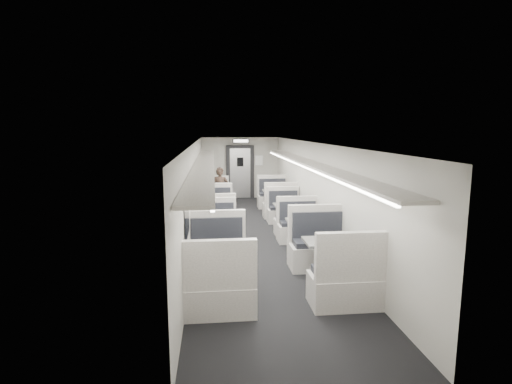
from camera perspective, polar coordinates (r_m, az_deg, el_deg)
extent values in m
cube|color=black|center=(10.13, 0.04, -7.03)|extent=(3.00, 12.00, 0.12)
cube|color=silver|center=(9.73, 0.04, 7.37)|extent=(3.00, 12.00, 0.12)
cube|color=beige|center=(15.84, -2.32, 3.47)|extent=(3.00, 0.12, 2.40)
cube|color=beige|center=(4.07, 9.49, -13.50)|extent=(3.00, 0.12, 2.40)
cube|color=beige|center=(9.81, -9.06, -0.13)|extent=(0.12, 12.00, 2.40)
cube|color=beige|center=(10.14, 8.84, 0.18)|extent=(0.12, 12.00, 2.40)
cube|color=white|center=(12.80, -5.81, -2.41)|extent=(0.99, 0.55, 0.42)
cube|color=black|center=(12.78, -5.82, -1.26)|extent=(0.87, 0.44, 0.09)
cube|color=white|center=(12.51, -5.84, -0.19)|extent=(0.99, 0.11, 0.65)
cube|color=white|center=(14.23, -5.84, -1.25)|extent=(0.99, 0.55, 0.42)
cube|color=black|center=(14.15, -5.86, -0.25)|extent=(0.87, 0.44, 0.09)
cube|color=white|center=(14.34, -5.88, 1.00)|extent=(0.99, 0.11, 0.65)
cylinder|color=silver|center=(13.49, -5.83, -1.33)|extent=(0.09, 0.09, 0.64)
cylinder|color=silver|center=(13.55, -5.81, -2.61)|extent=(0.34, 0.34, 0.03)
cube|color=slate|center=(13.43, -5.86, 0.17)|extent=(0.82, 0.56, 0.04)
cube|color=white|center=(10.56, -5.72, -4.83)|extent=(1.03, 0.57, 0.44)
cube|color=black|center=(10.53, -5.75, -3.39)|extent=(0.91, 0.46, 0.10)
cube|color=white|center=(10.24, -5.76, -2.09)|extent=(1.03, 0.12, 0.68)
cube|color=white|center=(12.04, -5.78, -3.11)|extent=(1.03, 0.57, 0.44)
cube|color=black|center=(11.95, -5.80, -1.89)|extent=(0.91, 0.46, 0.10)
cube|color=white|center=(12.14, -5.83, -0.33)|extent=(1.03, 0.12, 0.68)
cylinder|color=silver|center=(11.27, -5.76, -3.34)|extent=(0.10, 0.10, 0.67)
cylinder|color=silver|center=(11.35, -5.74, -4.92)|extent=(0.35, 0.35, 0.03)
cube|color=slate|center=(11.20, -5.79, -1.48)|extent=(0.85, 0.58, 0.04)
cube|color=white|center=(8.47, -5.60, -8.43)|extent=(0.98, 0.55, 0.42)
cube|color=black|center=(8.43, -5.63, -6.72)|extent=(0.87, 0.44, 0.09)
cube|color=white|center=(8.14, -5.65, -5.27)|extent=(0.98, 0.11, 0.65)
cube|color=white|center=(9.86, -5.69, -5.90)|extent=(0.98, 0.55, 0.42)
cube|color=black|center=(9.77, -5.71, -4.50)|extent=(0.87, 0.44, 0.09)
cube|color=white|center=(9.93, -5.75, -2.64)|extent=(0.98, 0.11, 0.65)
cylinder|color=silver|center=(9.14, -5.66, -6.40)|extent=(0.09, 0.09, 0.64)
cylinder|color=silver|center=(9.22, -5.63, -8.23)|extent=(0.33, 0.33, 0.03)
cube|color=slate|center=(9.05, -5.69, -4.22)|extent=(0.82, 0.56, 0.04)
cube|color=white|center=(6.21, -5.37, -14.86)|extent=(1.11, 0.62, 0.47)
cube|color=black|center=(6.13, -5.42, -12.29)|extent=(0.98, 0.49, 0.10)
cube|color=white|center=(5.78, -5.43, -10.32)|extent=(1.11, 0.13, 0.73)
cube|color=white|center=(7.73, -5.55, -9.96)|extent=(1.11, 0.62, 0.47)
cube|color=black|center=(7.61, -5.58, -7.99)|extent=(0.98, 0.49, 0.10)
cube|color=white|center=(7.77, -5.63, -5.23)|extent=(1.11, 0.13, 0.73)
cylinder|color=silver|center=(6.92, -5.48, -11.18)|extent=(0.10, 0.10, 0.72)
cylinder|color=silver|center=(7.05, -5.44, -13.81)|extent=(0.38, 0.38, 0.03)
cube|color=slate|center=(6.79, -5.54, -7.99)|extent=(0.92, 0.63, 0.04)
cube|color=white|center=(12.49, 3.43, -2.61)|extent=(1.04, 0.58, 0.44)
cube|color=black|center=(12.47, 3.42, -1.37)|extent=(0.92, 0.46, 0.10)
cube|color=white|center=(12.18, 3.62, -0.21)|extent=(1.04, 0.12, 0.69)
cube|color=white|center=(13.97, 2.39, -1.35)|extent=(1.04, 0.58, 0.44)
cube|color=black|center=(13.90, 2.42, -0.27)|extent=(0.92, 0.46, 0.10)
cube|color=white|center=(14.09, 2.28, 1.07)|extent=(1.04, 0.12, 0.69)
cylinder|color=silver|center=(13.21, 2.89, -1.44)|extent=(0.10, 0.10, 0.68)
cylinder|color=silver|center=(13.27, 2.88, -2.82)|extent=(0.35, 0.35, 0.03)
cube|color=slate|center=(13.14, 2.90, 0.18)|extent=(0.86, 0.59, 0.04)
cube|color=white|center=(10.49, 5.32, -5.01)|extent=(0.96, 0.53, 0.41)
cube|color=black|center=(10.46, 5.31, -3.65)|extent=(0.85, 0.42, 0.09)
cube|color=white|center=(10.19, 5.58, -2.44)|extent=(0.96, 0.11, 0.63)
cube|color=white|center=(11.84, 3.98, -3.36)|extent=(0.96, 0.53, 0.41)
cube|color=black|center=(11.76, 4.01, -2.21)|extent=(0.85, 0.42, 0.09)
cube|color=white|center=(11.93, 3.84, -0.72)|extent=(0.96, 0.11, 0.63)
cylinder|color=silver|center=(11.14, 4.62, -3.59)|extent=(0.09, 0.09, 0.62)
cylinder|color=silver|center=(11.21, 4.60, -5.08)|extent=(0.33, 0.33, 0.03)
cube|color=slate|center=(11.07, 4.64, -1.83)|extent=(0.80, 0.54, 0.04)
cube|color=white|center=(8.51, 8.15, -8.36)|extent=(1.01, 0.56, 0.43)
cube|color=black|center=(8.46, 8.15, -6.61)|extent=(0.90, 0.45, 0.10)
cube|color=white|center=(8.17, 8.59, -5.12)|extent=(1.01, 0.11, 0.67)
cube|color=white|center=(9.90, 6.04, -5.82)|extent=(1.01, 0.56, 0.43)
cube|color=black|center=(9.81, 6.10, -4.38)|extent=(0.90, 0.45, 0.10)
cube|color=white|center=(9.97, 5.84, -2.47)|extent=(1.01, 0.11, 0.67)
cylinder|color=silver|center=(9.17, 7.03, -6.31)|extent=(0.10, 0.10, 0.66)
cylinder|color=silver|center=(9.26, 6.99, -8.18)|extent=(0.34, 0.34, 0.03)
cube|color=slate|center=(9.08, 7.07, -4.08)|extent=(0.84, 0.57, 0.04)
cube|color=white|center=(6.60, 12.78, -13.51)|extent=(1.15, 0.64, 0.49)
cube|color=black|center=(6.52, 12.78, -10.99)|extent=(1.02, 0.51, 0.11)
cube|color=white|center=(6.18, 13.69, -8.97)|extent=(1.15, 0.13, 0.76)
cube|color=white|center=(8.11, 8.90, -9.05)|extent=(1.15, 0.64, 0.49)
cube|color=black|center=(7.99, 9.02, -7.09)|extent=(1.02, 0.51, 0.11)
cube|color=white|center=(8.16, 8.59, -4.39)|extent=(1.15, 0.13, 0.76)
cylinder|color=silver|center=(7.30, 10.66, -10.10)|extent=(0.11, 0.11, 0.75)
cylinder|color=silver|center=(7.42, 10.58, -12.70)|extent=(0.39, 0.39, 0.03)
cube|color=slate|center=(7.18, 10.76, -6.96)|extent=(0.95, 0.65, 0.04)
imported|color=black|center=(13.00, -5.12, 0.22)|extent=(0.60, 0.44, 1.51)
cube|color=black|center=(13.16, -8.03, 2.89)|extent=(0.02, 1.18, 0.84)
cube|color=black|center=(10.97, -8.39, 1.65)|extent=(0.02, 1.18, 0.84)
cube|color=black|center=(8.80, -8.94, -0.19)|extent=(0.02, 1.18, 0.84)
cube|color=black|center=(6.64, -9.83, -3.25)|extent=(0.02, 1.18, 0.84)
cube|color=white|center=(9.41, -7.43, 3.94)|extent=(0.46, 10.40, 0.05)
cube|color=white|center=(9.41, -6.20, 3.66)|extent=(0.05, 10.20, 0.04)
cube|color=white|center=(9.69, 7.68, 4.08)|extent=(0.46, 10.40, 0.05)
cube|color=white|center=(9.65, 6.52, 3.79)|extent=(0.05, 10.20, 0.04)
cube|color=black|center=(15.74, -2.28, 2.88)|extent=(1.10, 0.10, 2.10)
cube|color=silver|center=(15.72, -2.27, 2.69)|extent=(0.80, 0.05, 1.95)
cube|color=black|center=(15.63, -2.27, 4.31)|extent=(0.25, 0.02, 0.35)
cube|color=black|center=(15.17, -2.19, 7.31)|extent=(0.62, 0.10, 0.16)
cube|color=white|center=(15.11, -2.17, 7.30)|extent=(0.54, 0.02, 0.10)
cube|color=white|center=(15.75, 0.44, 4.54)|extent=(0.32, 0.02, 0.40)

